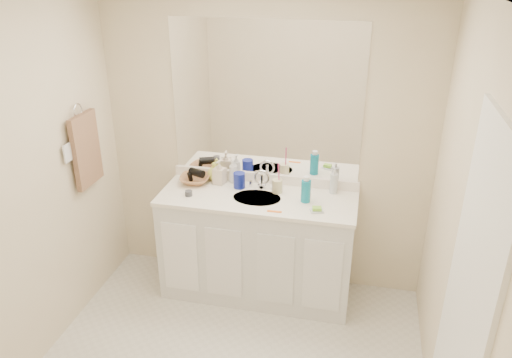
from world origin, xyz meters
name	(u,v)px	position (x,y,z in m)	size (l,w,h in m)	color
wall_back	(265,145)	(0.00, 1.30, 1.20)	(2.60, 0.02, 2.40)	beige
wall_left	(13,202)	(-1.30, 0.00, 1.20)	(0.02, 2.60, 2.40)	beige
wall_right	(463,254)	(1.30, 0.00, 1.20)	(0.02, 2.60, 2.40)	beige
vanity_cabinet	(257,247)	(0.00, 1.02, 0.42)	(1.50, 0.55, 0.85)	silver
countertop	(257,198)	(0.00, 1.02, 0.86)	(1.52, 0.57, 0.03)	white
backsplash	(265,178)	(0.00, 1.29, 0.92)	(1.52, 0.03, 0.08)	white
sink_basin	(257,199)	(0.00, 1.00, 0.87)	(0.37, 0.37, 0.02)	#B3AB9D
faucet	(262,181)	(0.00, 1.18, 0.94)	(0.02, 0.02, 0.11)	silver
mirror	(265,101)	(0.00, 1.29, 1.56)	(1.48, 0.01, 1.20)	white
blue_mug	(239,180)	(-0.18, 1.15, 0.94)	(0.09, 0.09, 0.13)	navy
tan_cup	(277,186)	(0.13, 1.13, 0.93)	(0.08, 0.08, 0.11)	beige
toothbrush	(279,175)	(0.14, 1.13, 1.03)	(0.01, 0.01, 0.21)	#DC3977
mouthwash_bottle	(306,191)	(0.37, 1.02, 0.97)	(0.07, 0.07, 0.17)	#0C7A97
clear_pump_bottle	(334,183)	(0.56, 1.22, 0.96)	(0.06, 0.06, 0.16)	silver
soap_dish	(317,211)	(0.47, 0.88, 0.89)	(0.09, 0.07, 0.01)	silver
green_soap	(317,209)	(0.47, 0.88, 0.90)	(0.06, 0.05, 0.02)	#84CF32
orange_comb	(274,211)	(0.17, 0.81, 0.88)	(0.11, 0.02, 0.00)	orange
dark_jar	(189,193)	(-0.52, 0.92, 0.90)	(0.06, 0.06, 0.04)	#3B3C42
soap_bottle_white	(233,171)	(-0.25, 1.24, 0.98)	(0.08, 0.08, 0.20)	silver
soap_bottle_cream	(219,172)	(-0.35, 1.19, 0.98)	(0.09, 0.09, 0.20)	beige
soap_bottle_yellow	(214,171)	(-0.41, 1.25, 0.96)	(0.12, 0.12, 0.15)	#DCE057
wicker_basket	(195,179)	(-0.55, 1.16, 0.91)	(0.24, 0.24, 0.06)	#9E683F
hair_dryer	(197,173)	(-0.53, 1.16, 0.97)	(0.06, 0.06, 0.13)	black
towel_ring	(78,111)	(-1.27, 0.77, 1.55)	(0.11, 0.11, 0.01)	silver
hand_towel	(86,150)	(-1.25, 0.77, 1.25)	(0.04, 0.32, 0.55)	brown
switch_plate	(67,153)	(-1.27, 0.57, 1.30)	(0.01, 0.09, 0.13)	white
door	(463,324)	(1.29, -0.30, 1.00)	(0.02, 0.82, 2.00)	white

